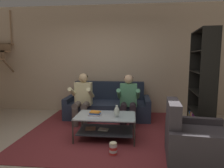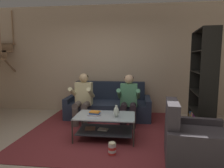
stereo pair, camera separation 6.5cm
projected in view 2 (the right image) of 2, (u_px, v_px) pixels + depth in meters
The scene contains 12 objects.
ground at pixel (94, 151), 3.25m from camera, with size 16.80×16.80×0.00m, color #B5A490.
back_partition at pixel (112, 60), 5.48m from camera, with size 8.40×0.12×2.90m, color #C5AA8D.
couch at pixel (109, 106), 5.08m from camera, with size 2.08×0.88×0.88m.
person_seated_left at pixel (83, 96), 4.58m from camera, with size 0.50×0.58×1.14m.
person_seated_right at pixel (129, 98), 4.45m from camera, with size 0.50×0.58×1.13m.
coffee_table at pixel (105, 123), 3.71m from camera, with size 1.09×0.68×0.45m.
area_rug at pixel (106, 128), 4.31m from camera, with size 3.05×3.31×0.01m.
vase at pixel (116, 112), 3.56m from camera, with size 0.10×0.10×0.21m.
book_stack at pixel (95, 113), 3.67m from camera, with size 0.24×0.18×0.08m.
bookshelf at pixel (203, 92), 4.01m from camera, with size 0.40×1.08×2.04m.
armchair at pixel (194, 143), 2.85m from camera, with size 0.95×0.98×0.89m.
popcorn_tub at pixel (112, 148), 3.10m from camera, with size 0.12×0.12×0.21m.
Camera 2 is at (0.66, -3.02, 1.50)m, focal length 32.00 mm.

